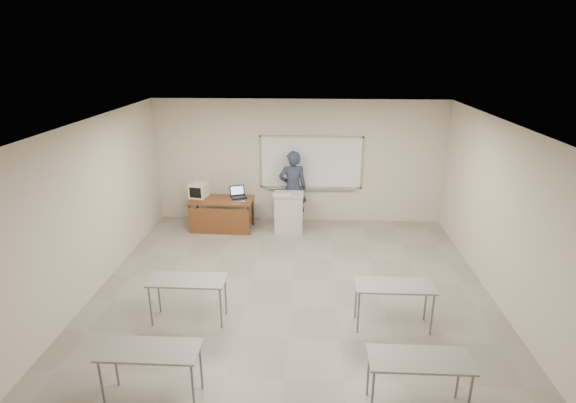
# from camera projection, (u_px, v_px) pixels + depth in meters

# --- Properties ---
(floor) EXTENTS (7.00, 8.00, 0.01)m
(floor) POSITION_uv_depth(u_px,v_px,m) (291.00, 306.00, 7.61)
(floor) COLOR gray
(floor) RESTS_ON ground
(whiteboard) EXTENTS (2.48, 0.10, 1.31)m
(whiteboard) POSITION_uv_depth(u_px,v_px,m) (311.00, 163.00, 10.85)
(whiteboard) COLOR white
(whiteboard) RESTS_ON floor
(student_desks) EXTENTS (4.40, 2.20, 0.73)m
(student_desks) POSITION_uv_depth(u_px,v_px,m) (287.00, 317.00, 6.12)
(student_desks) COLOR gray
(student_desks) RESTS_ON floor
(instructor_desk) EXTENTS (1.50, 0.75, 0.75)m
(instructor_desk) POSITION_uv_depth(u_px,v_px,m) (221.00, 208.00, 10.52)
(instructor_desk) COLOR brown
(instructor_desk) RESTS_ON floor
(podium) EXTENTS (0.68, 0.50, 0.95)m
(podium) POSITION_uv_depth(u_px,v_px,m) (289.00, 213.00, 10.48)
(podium) COLOR beige
(podium) RESTS_ON floor
(crt_monitor) EXTENTS (0.38, 0.43, 0.36)m
(crt_monitor) POSITION_uv_depth(u_px,v_px,m) (199.00, 190.00, 10.65)
(crt_monitor) COLOR beige
(crt_monitor) RESTS_ON instructor_desk
(laptop) EXTENTS (0.35, 0.33, 0.26)m
(laptop) POSITION_uv_depth(u_px,v_px,m) (239.00, 195.00, 10.67)
(laptop) COLOR black
(laptop) RESTS_ON instructor_desk
(mouse) EXTENTS (0.10, 0.07, 0.04)m
(mouse) POSITION_uv_depth(u_px,v_px,m) (243.00, 201.00, 10.34)
(mouse) COLOR silver
(mouse) RESTS_ON instructor_desk
(keyboard) EXTENTS (0.44, 0.20, 0.02)m
(keyboard) POSITION_uv_depth(u_px,v_px,m) (282.00, 194.00, 10.21)
(keyboard) COLOR beige
(keyboard) RESTS_ON podium
(presenter) EXTENTS (0.71, 0.51, 1.84)m
(presenter) POSITION_uv_depth(u_px,v_px,m) (293.00, 188.00, 10.79)
(presenter) COLOR black
(presenter) RESTS_ON floor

